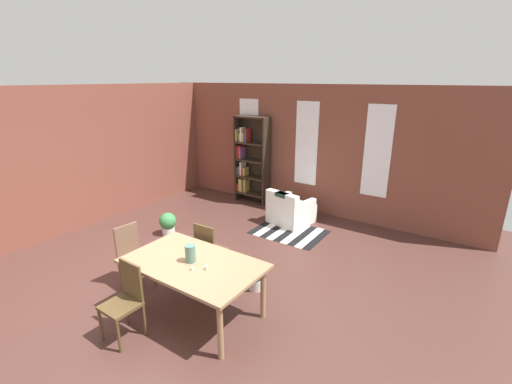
% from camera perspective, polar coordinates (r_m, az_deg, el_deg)
% --- Properties ---
extents(ground_plane, '(10.77, 10.77, 0.00)m').
position_cam_1_polar(ground_plane, '(5.57, -12.42, -15.54)').
color(ground_plane, '#4A2C27').
extents(back_wall_brick, '(7.86, 0.12, 2.92)m').
position_cam_1_polar(back_wall_brick, '(8.24, 8.38, 6.83)').
color(back_wall_brick, brown).
rests_on(back_wall_brick, ground).
extents(left_wall_brick, '(0.12, 9.28, 2.92)m').
position_cam_1_polar(left_wall_brick, '(7.79, -31.39, 3.69)').
color(left_wall_brick, brown).
rests_on(left_wall_brick, ground).
extents(window_pane_0, '(0.55, 0.02, 1.90)m').
position_cam_1_polar(window_pane_0, '(8.95, -1.13, 8.86)').
color(window_pane_0, white).
extents(window_pane_1, '(0.55, 0.02, 1.90)m').
position_cam_1_polar(window_pane_1, '(8.15, 8.21, 7.76)').
color(window_pane_1, white).
extents(window_pane_2, '(0.55, 0.02, 1.90)m').
position_cam_1_polar(window_pane_2, '(7.61, 19.15, 6.21)').
color(window_pane_2, white).
extents(dining_table, '(1.80, 1.08, 0.77)m').
position_cam_1_polar(dining_table, '(4.73, -10.17, -12.02)').
color(dining_table, '#94704F').
rests_on(dining_table, ground).
extents(vase_on_table, '(0.14, 0.14, 0.23)m').
position_cam_1_polar(vase_on_table, '(4.66, -10.64, -9.79)').
color(vase_on_table, '#4C7266').
rests_on(vase_on_table, dining_table).
extents(tealight_candle_0, '(0.04, 0.04, 0.04)m').
position_cam_1_polar(tealight_candle_0, '(4.52, -10.30, -12.14)').
color(tealight_candle_0, silver).
rests_on(tealight_candle_0, dining_table).
extents(tealight_candle_1, '(0.04, 0.04, 0.05)m').
position_cam_1_polar(tealight_candle_1, '(4.49, -8.04, -12.11)').
color(tealight_candle_1, silver).
rests_on(tealight_candle_1, dining_table).
extents(dining_chair_head_left, '(0.44, 0.44, 0.95)m').
position_cam_1_polar(dining_chair_head_left, '(5.69, -19.46, -9.44)').
color(dining_chair_head_left, brown).
rests_on(dining_chair_head_left, ground).
extents(dining_chair_near_left, '(0.41, 0.41, 0.95)m').
position_cam_1_polar(dining_chair_near_left, '(4.69, -20.50, -15.90)').
color(dining_chair_near_left, '#513C21').
rests_on(dining_chair_near_left, ground).
extents(dining_chair_far_left, '(0.41, 0.41, 0.95)m').
position_cam_1_polar(dining_chair_far_left, '(5.55, -7.60, -9.22)').
color(dining_chair_far_left, '#4F3B21').
rests_on(dining_chair_far_left, ground).
extents(bookshelf_tall, '(0.89, 0.34, 2.16)m').
position_cam_1_polar(bookshelf_tall, '(8.81, -0.99, 5.23)').
color(bookshelf_tall, '#2D2319').
rests_on(bookshelf_tall, ground).
extents(armchair_white, '(0.94, 0.94, 0.75)m').
position_cam_1_polar(armchair_white, '(7.70, 5.54, -3.02)').
color(armchair_white, white).
rests_on(armchair_white, ground).
extents(potted_plant_by_shelf, '(0.31, 0.31, 0.46)m').
position_cam_1_polar(potted_plant_by_shelf, '(5.40, 0.04, -13.19)').
color(potted_plant_by_shelf, silver).
rests_on(potted_plant_by_shelf, ground).
extents(potted_plant_corner, '(0.34, 0.34, 0.46)m').
position_cam_1_polar(potted_plant_corner, '(7.34, -14.15, -4.90)').
color(potted_plant_corner, silver).
rests_on(potted_plant_corner, ground).
extents(striped_rug, '(1.42, 1.06, 0.01)m').
position_cam_1_polar(striped_rug, '(7.33, 5.41, -6.48)').
color(striped_rug, black).
rests_on(striped_rug, ground).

